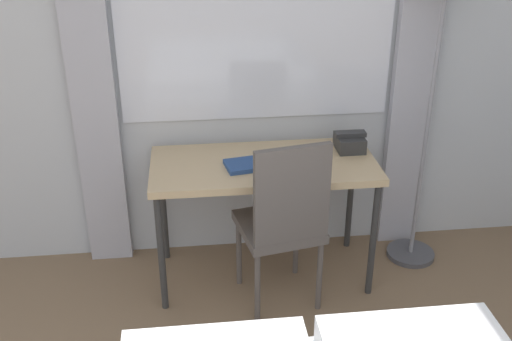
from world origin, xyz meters
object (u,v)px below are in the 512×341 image
Objects in this scene: desk_chair at (284,218)px; book at (252,164)px; desk at (264,173)px; telephone at (350,142)px.

book is at bearing 109.44° from desk_chair.
desk is 0.52m from telephone.
desk is 6.78× the size of telephone.
desk_chair is 0.34m from book.
desk_chair is 0.62m from telephone.
desk_chair is 3.30× the size of book.
book reaches higher than desk.
desk_chair reaches higher than book.
telephone is at bearing 12.59° from desk.
telephone is (0.42, 0.39, 0.23)m from desk_chair.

